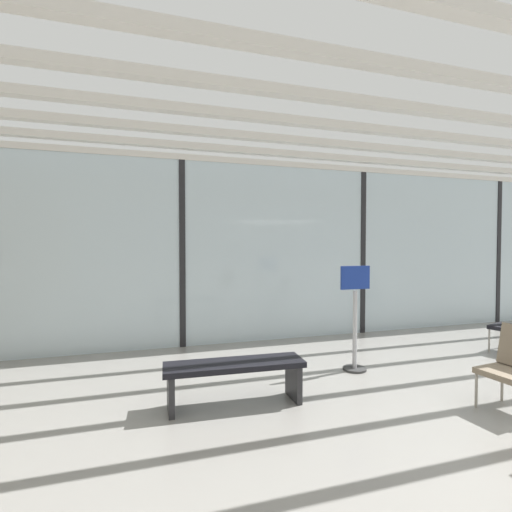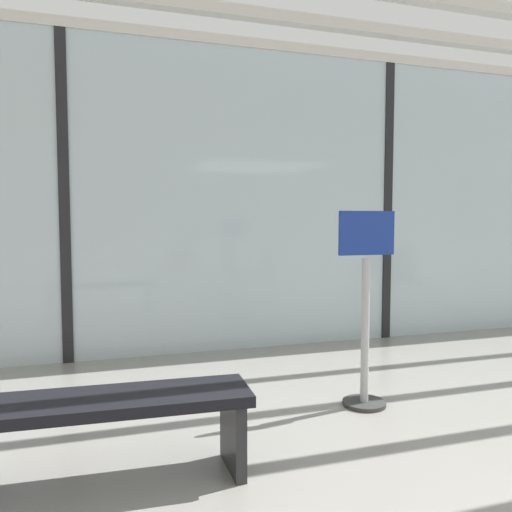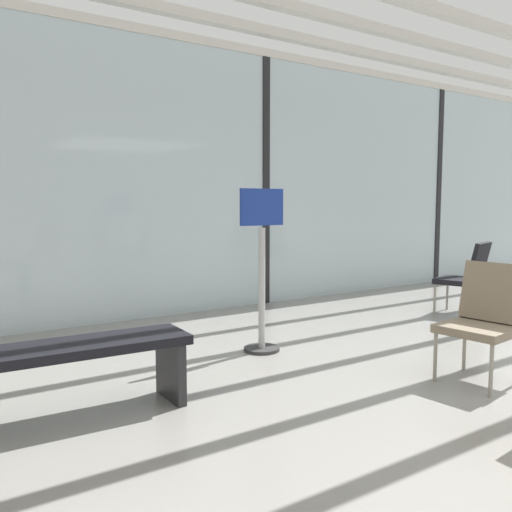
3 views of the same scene
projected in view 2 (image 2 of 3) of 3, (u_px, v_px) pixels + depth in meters
name	position (u px, v px, depth m)	size (l,w,h in m)	color
glass_curtain_wall	(386.00, 203.00, 5.80)	(14.00, 0.08, 3.16)	silver
window_mullion_0	(64.00, 199.00, 4.75)	(0.10, 0.12, 3.16)	black
window_mullion_1	(386.00, 203.00, 5.80)	(0.10, 0.12, 3.16)	black
parked_airplane	(302.00, 181.00, 11.42)	(14.24, 4.56, 4.56)	#B2BCD6
waiting_bench	(105.00, 417.00, 2.56)	(1.52, 0.47, 0.47)	black
info_sign	(365.00, 315.00, 3.66)	(0.44, 0.32, 1.44)	#333333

